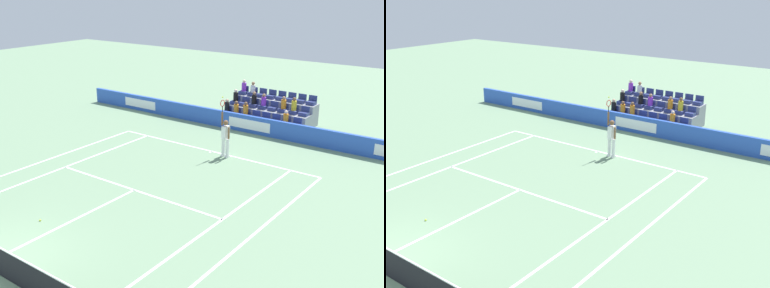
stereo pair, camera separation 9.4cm
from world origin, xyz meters
The scene contains 12 objects.
line_baseline centered at (0.00, -11.89, 0.00)m, with size 10.97×0.10×0.01m, color white.
line_service centered at (0.00, -6.40, 0.00)m, with size 8.23×0.10×0.01m, color white.
line_centre_service centered at (0.00, -3.20, 0.00)m, with size 0.10×6.40×0.01m, color white.
line_singles_sideline_left centered at (4.12, -5.95, 0.00)m, with size 0.10×11.89×0.01m, color white.
line_singles_sideline_right centered at (-4.12, -5.95, 0.00)m, with size 0.10×11.89×0.01m, color white.
line_doubles_sideline_left centered at (5.49, -5.95, 0.00)m, with size 0.10×11.89×0.01m, color white.
line_doubles_sideline_right centered at (-5.49, -5.95, 0.00)m, with size 0.10×11.89×0.01m, color white.
line_centre_mark centered at (0.00, -11.79, 0.00)m, with size 0.10×0.20×0.01m, color white.
sponsor_barrier centered at (0.00, -15.58, 0.47)m, with size 23.51×0.22×0.94m.
tennis_player centered at (-0.91, -11.64, 0.99)m, with size 0.52×0.38×2.85m.
stadium_stand centered at (0.03, -17.88, 0.56)m, with size 4.96×2.85×2.16m.
loose_tennis_ball centered at (0.87, -2.62, 0.03)m, with size 0.07×0.07×0.07m, color #D1E533.
Camera 2 is at (-11.87, 5.88, 7.79)m, focal length 44.11 mm.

